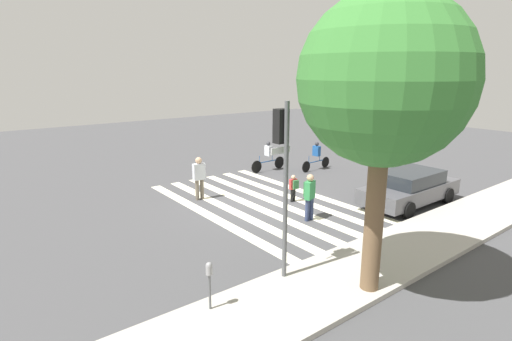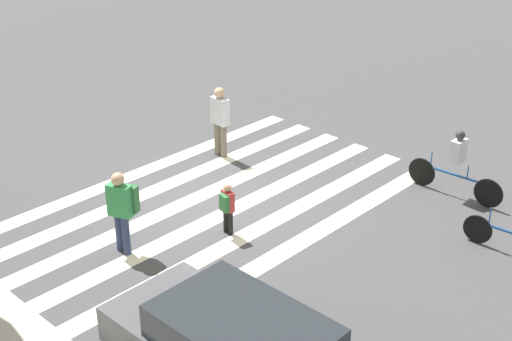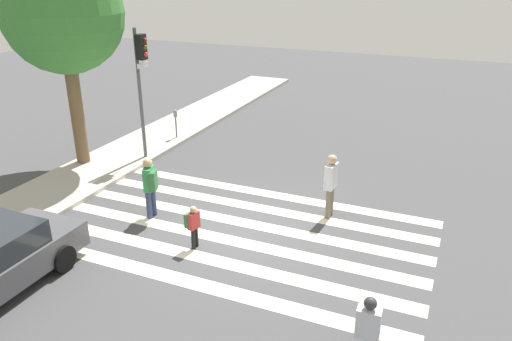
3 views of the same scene
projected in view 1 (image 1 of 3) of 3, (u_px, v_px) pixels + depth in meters
The scene contains 12 objects.
ground_plane at pixel (262, 203), 16.67m from camera, with size 60.00×60.00×0.00m, color #444447.
sidewalk_curb at pixel (392, 254), 11.85m from camera, with size 36.00×2.50×0.14m.
crosswalk_stripes at pixel (262, 203), 16.67m from camera, with size 5.47×10.00×0.01m.
traffic_light at pixel (283, 158), 9.81m from camera, with size 0.60×0.50×4.69m.
parking_meter at pixel (209, 276), 8.83m from camera, with size 0.15×0.15×1.29m.
street_tree at pixel (385, 81), 8.69m from camera, with size 3.86×3.86×7.12m.
pedestrian_adult_yellow_jacket at pixel (309, 193), 14.54m from camera, with size 0.53×0.51×1.76m.
pedestrian_adult_tall_backpack at pixel (294, 186), 16.66m from camera, with size 0.34×0.31×1.16m.
pedestrian_child_with_backpack at pixel (199, 176), 16.87m from camera, with size 0.53×0.28×1.86m.
cyclist_near_curb at pixel (316, 155), 22.02m from camera, with size 2.28×0.42×1.57m.
cyclist_far_lane at pixel (268, 155), 21.82m from camera, with size 2.35×0.41×1.63m.
car_parked_silver_sedan at pixel (410, 187), 16.32m from camera, with size 4.70×2.01×1.42m.
Camera 1 is at (9.83, 12.42, 5.38)m, focal length 28.00 mm.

